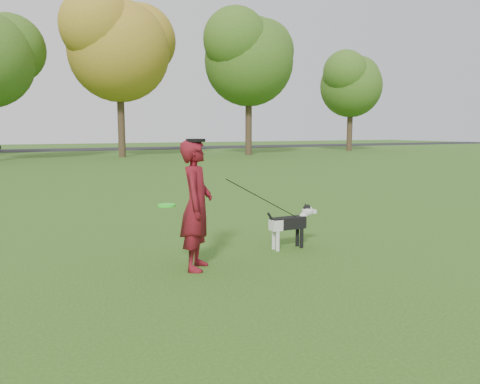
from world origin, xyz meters
TOP-DOWN VIEW (x-y plane):
  - ground at (0.00, 0.00)m, footprint 120.00×120.00m
  - road at (0.00, 40.00)m, footprint 120.00×7.00m
  - man at (-0.65, -0.28)m, footprint 0.68×0.76m
  - dog at (1.09, 0.11)m, footprint 0.92×0.18m
  - man_held_items at (0.48, -0.11)m, footprint 2.42×0.56m
  - tree_row at (-1.43, 26.07)m, footprint 51.74×8.86m

SIDE VIEW (x-z plane):
  - ground at x=0.00m, z-range 0.00..0.00m
  - road at x=0.00m, z-range 0.00..0.02m
  - dog at x=1.09m, z-range 0.08..0.77m
  - man_held_items at x=0.48m, z-range 0.20..1.48m
  - man at x=-0.65m, z-range 0.00..1.74m
  - tree_row at x=-1.43m, z-range 1.40..13.41m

